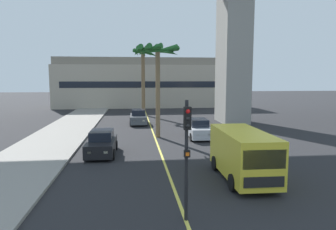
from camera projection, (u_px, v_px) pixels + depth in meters
The scene contains 10 objects.
sidewalk_left at pixel (22, 165), 17.24m from camera, with size 4.80×80.00×0.15m, color gray.
lane_stripe_center at pixel (155, 137), 26.03m from camera, with size 0.14×56.00×0.01m, color #DBCC4C.
pier_building_backdrop at pixel (143, 83), 53.40m from camera, with size 29.22×8.04×8.23m.
car_queue_front at pixel (102, 144), 19.93m from camera, with size 1.89×4.13×1.56m.
car_queue_second at pixel (199, 129), 25.53m from camera, with size 1.90×4.13×1.56m.
car_queue_third at pixel (138, 117), 33.12m from camera, with size 1.84×4.10×1.56m.
delivery_van at pixel (243, 153), 15.02m from camera, with size 2.23×5.28×2.36m.
traffic_light_median_near at pixel (187, 144), 10.39m from camera, with size 0.24×0.37×4.20m.
palm_tree_near_median at pixel (143, 64), 40.28m from camera, with size 2.80×2.86×8.78m.
palm_tree_mid_median at pixel (158, 59), 25.11m from camera, with size 3.68×3.71×7.67m.
Camera 1 is at (-1.77, -1.59, 4.93)m, focal length 33.09 mm.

